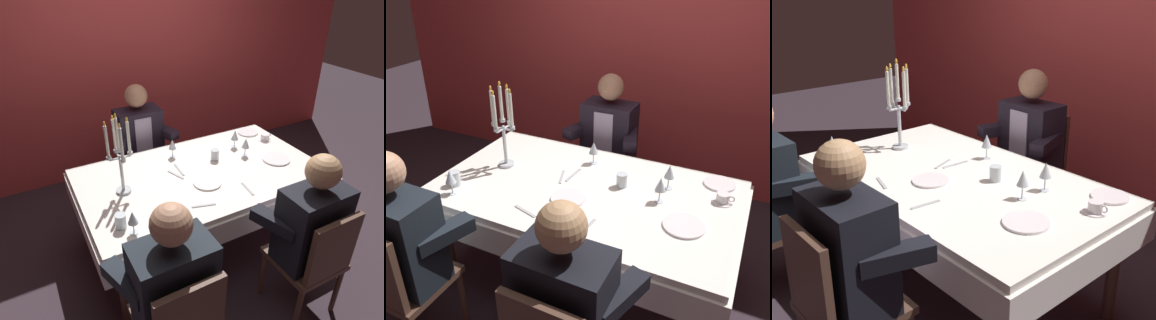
# 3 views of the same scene
# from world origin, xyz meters

# --- Properties ---
(ground_plane) EXTENTS (12.00, 12.00, 0.00)m
(ground_plane) POSITION_xyz_m (0.00, 0.00, 0.00)
(ground_plane) COLOR #342830
(back_wall) EXTENTS (6.00, 0.12, 2.70)m
(back_wall) POSITION_xyz_m (0.00, 1.66, 1.35)
(back_wall) COLOR #D04041
(back_wall) RESTS_ON ground_plane
(dining_table) EXTENTS (1.94, 1.14, 0.74)m
(dining_table) POSITION_xyz_m (0.00, 0.00, 0.62)
(dining_table) COLOR white
(dining_table) RESTS_ON ground_plane
(candelabra) EXTENTS (0.19, 0.19, 0.61)m
(candelabra) POSITION_xyz_m (-0.63, 0.03, 1.03)
(candelabra) COLOR silver
(candelabra) RESTS_ON dining_table
(dinner_plate_0) EXTENTS (0.23, 0.23, 0.01)m
(dinner_plate_0) POSITION_xyz_m (0.66, -0.13, 0.75)
(dinner_plate_0) COLOR white
(dinner_plate_0) RESTS_ON dining_table
(dinner_plate_1) EXTENTS (0.22, 0.22, 0.01)m
(dinner_plate_1) POSITION_xyz_m (-0.04, -0.16, 0.75)
(dinner_plate_1) COLOR white
(dinner_plate_1) RESTS_ON dining_table
(dinner_plate_2) EXTENTS (0.20, 0.20, 0.01)m
(dinner_plate_2) POSITION_xyz_m (0.76, 0.42, 0.75)
(dinner_plate_2) COLOR white
(dinner_plate_2) RESTS_ON dining_table
(wine_glass_0) EXTENTS (0.07, 0.07, 0.16)m
(wine_glass_0) POSITION_xyz_m (0.46, 0.06, 0.85)
(wine_glass_0) COLOR silver
(wine_glass_0) RESTS_ON dining_table
(wine_glass_1) EXTENTS (0.07, 0.07, 0.16)m
(wine_glass_1) POSITION_xyz_m (0.47, 0.23, 0.85)
(wine_glass_1) COLOR silver
(wine_glass_1) RESTS_ON dining_table
(wine_glass_2) EXTENTS (0.07, 0.07, 0.16)m
(wine_glass_2) POSITION_xyz_m (-0.09, 0.33, 0.85)
(wine_glass_2) COLOR silver
(wine_glass_2) RESTS_ON dining_table
(wine_glass_3) EXTENTS (0.07, 0.07, 0.16)m
(wine_glass_3) POSITION_xyz_m (-0.72, -0.42, 0.86)
(wine_glass_3) COLOR silver
(wine_glass_3) RESTS_ON dining_table
(water_tumbler_0) EXTENTS (0.07, 0.07, 0.09)m
(water_tumbler_0) POSITION_xyz_m (0.20, 0.12, 0.79)
(water_tumbler_0) COLOR silver
(water_tumbler_0) RESTS_ON dining_table
(water_tumbler_1) EXTENTS (0.07, 0.07, 0.10)m
(water_tumbler_1) POSITION_xyz_m (-0.77, -0.33, 0.79)
(water_tumbler_1) COLOR silver
(water_tumbler_1) RESTS_ON dining_table
(coffee_cup_0) EXTENTS (0.13, 0.12, 0.06)m
(coffee_cup_0) POSITION_xyz_m (0.81, 0.21, 0.77)
(coffee_cup_0) COLOR white
(coffee_cup_0) RESTS_ON dining_table
(fork_0) EXTENTS (0.17, 0.07, 0.01)m
(fork_0) POSITION_xyz_m (-0.20, -0.39, 0.74)
(fork_0) COLOR #B7B7BC
(fork_0) RESTS_ON dining_table
(knife_1) EXTENTS (0.03, 0.19, 0.01)m
(knife_1) POSITION_xyz_m (-0.14, 0.11, 0.74)
(knife_1) COLOR #B7B7BC
(knife_1) RESTS_ON dining_table
(fork_2) EXTENTS (0.07, 0.17, 0.01)m
(fork_2) POSITION_xyz_m (-0.20, 0.06, 0.74)
(fork_2) COLOR #B7B7BC
(fork_2) RESTS_ON dining_table
(fork_3) EXTENTS (0.04, 0.17, 0.01)m
(fork_3) POSITION_xyz_m (0.18, -0.37, 0.74)
(fork_3) COLOR #B7B7BC
(fork_3) RESTS_ON dining_table
(seated_diner_0) EXTENTS (0.63, 0.48, 1.24)m
(seated_diner_0) POSITION_xyz_m (-0.67, -0.89, 0.74)
(seated_diner_0) COLOR brown
(seated_diner_0) RESTS_ON ground_plane
(seated_diner_1) EXTENTS (0.63, 0.48, 1.24)m
(seated_diner_1) POSITION_xyz_m (-0.19, 0.89, 0.74)
(seated_diner_1) COLOR brown
(seated_diner_1) RESTS_ON ground_plane
(seated_diner_2) EXTENTS (0.63, 0.48, 1.24)m
(seated_diner_2) POSITION_xyz_m (0.31, -0.89, 0.74)
(seated_diner_2) COLOR brown
(seated_diner_2) RESTS_ON ground_plane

